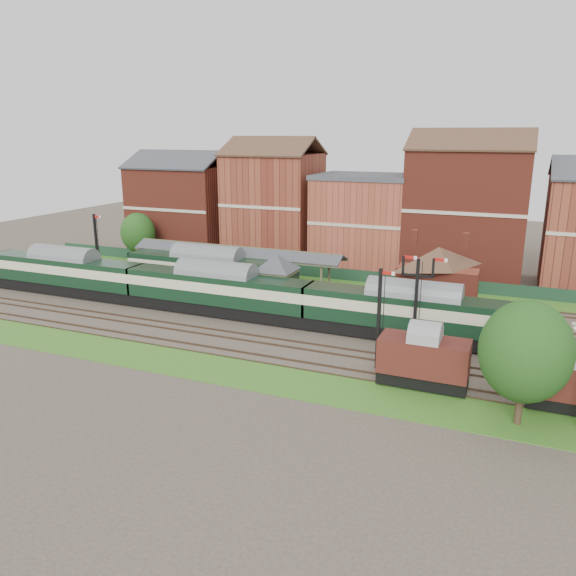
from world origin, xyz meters
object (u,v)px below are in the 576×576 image
at_px(semaphore_bracket, 416,299).
at_px(dmu_train, 217,290).
at_px(goods_van_a, 424,358).
at_px(signal_box, 277,281).
at_px(platform_railcar, 208,271).

xyz_separation_m(semaphore_bracket, dmu_train, (-20.18, 2.50, -2.01)).
bearing_deg(goods_van_a, semaphore_bracket, 105.56).
height_order(signal_box, dmu_train, signal_box).
distance_m(semaphore_bracket, goods_van_a, 7.18).
height_order(semaphore_bracket, dmu_train, semaphore_bracket).
bearing_deg(goods_van_a, platform_railcar, 149.96).
bearing_deg(semaphore_bracket, platform_railcar, 160.20).
height_order(dmu_train, goods_van_a, dmu_train).
bearing_deg(dmu_train, signal_box, 32.31).
xyz_separation_m(platform_railcar, goods_van_a, (26.81, -15.50, -0.48)).
height_order(signal_box, platform_railcar, signal_box).
distance_m(dmu_train, goods_van_a, 23.76).
relative_size(dmu_train, goods_van_a, 9.29).
distance_m(signal_box, goods_van_a, 20.86).
height_order(semaphore_bracket, goods_van_a, semaphore_bracket).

